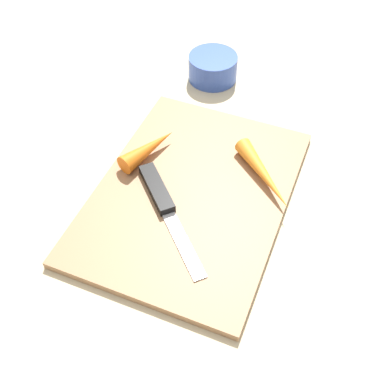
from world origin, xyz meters
TOP-DOWN VIEW (x-y plane):
  - ground_plane at (0.00, 0.00)m, footprint 1.40×1.40m
  - cutting_board at (0.00, 0.00)m, footprint 0.36×0.26m
  - knife at (-0.03, 0.04)m, footprint 0.16×0.16m
  - carrot_short at (0.04, 0.09)m, footprint 0.10×0.06m
  - carrot_long at (0.06, -0.09)m, footprint 0.11×0.11m
  - small_bowl at (0.28, 0.07)m, footprint 0.09×0.09m

SIDE VIEW (x-z plane):
  - ground_plane at x=0.00m, z-range 0.00..0.00m
  - cutting_board at x=0.00m, z-range 0.00..0.01m
  - knife at x=-0.03m, z-range 0.01..0.02m
  - small_bowl at x=0.28m, z-range 0.00..0.05m
  - carrot_long at x=0.06m, z-range 0.01..0.04m
  - carrot_short at x=0.04m, z-range 0.01..0.04m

